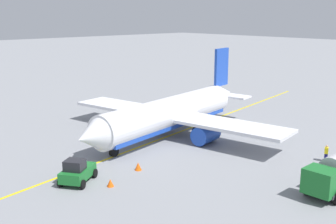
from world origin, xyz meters
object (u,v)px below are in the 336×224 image
(pushback_tug, at_px, (77,172))
(safety_cone_wingtip, at_px, (110,183))
(refueling_worker, at_px, (326,153))
(safety_cone_nose, at_px, (138,166))
(airplane, at_px, (170,114))

(pushback_tug, distance_m, safety_cone_wingtip, 3.18)
(refueling_worker, relative_size, safety_cone_nose, 2.30)
(airplane, bearing_deg, refueling_worker, 106.69)
(refueling_worker, bearing_deg, safety_cone_wingtip, -25.78)
(refueling_worker, bearing_deg, pushback_tug, -29.82)
(pushback_tug, relative_size, safety_cone_nose, 5.51)
(airplane, height_order, safety_cone_wingtip, airplane)
(refueling_worker, height_order, safety_cone_wingtip, refueling_worker)
(pushback_tug, xyz_separation_m, safety_cone_nose, (-5.75, 1.27, -0.64))
(airplane, relative_size, pushback_tug, 7.20)
(airplane, distance_m, pushback_tug, 16.77)
(refueling_worker, xyz_separation_m, safety_cone_nose, (15.28, -10.79, -0.45))
(refueling_worker, distance_m, safety_cone_nose, 18.71)
(pushback_tug, relative_size, refueling_worker, 2.40)
(safety_cone_wingtip, bearing_deg, pushback_tug, -59.10)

